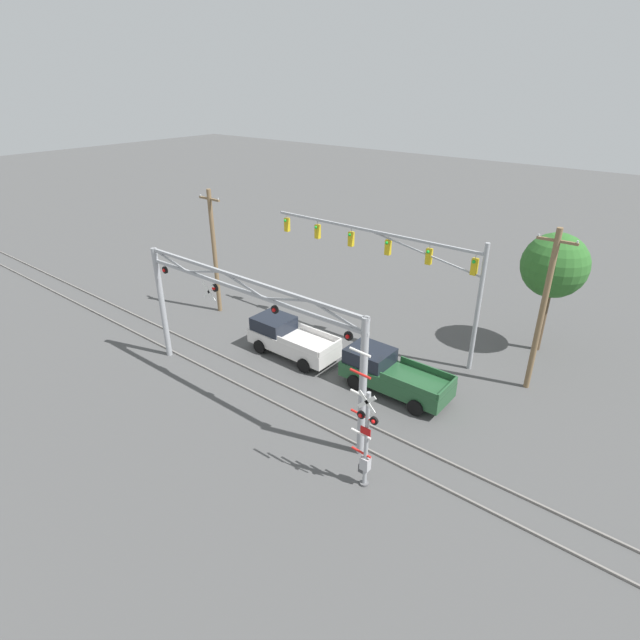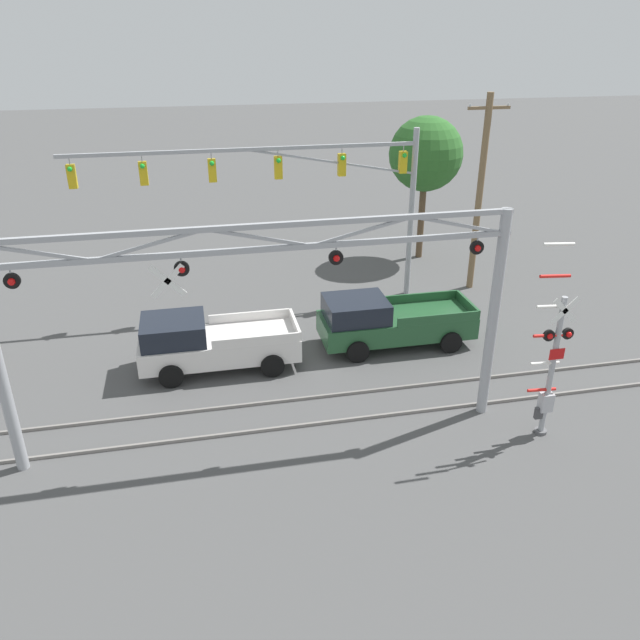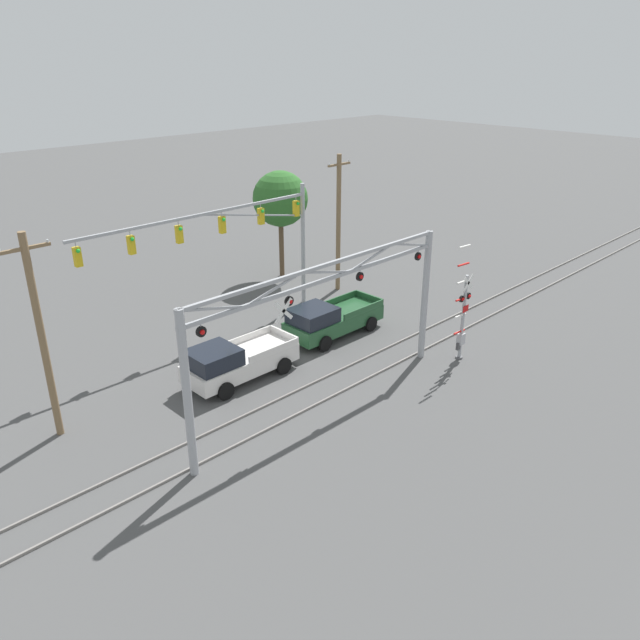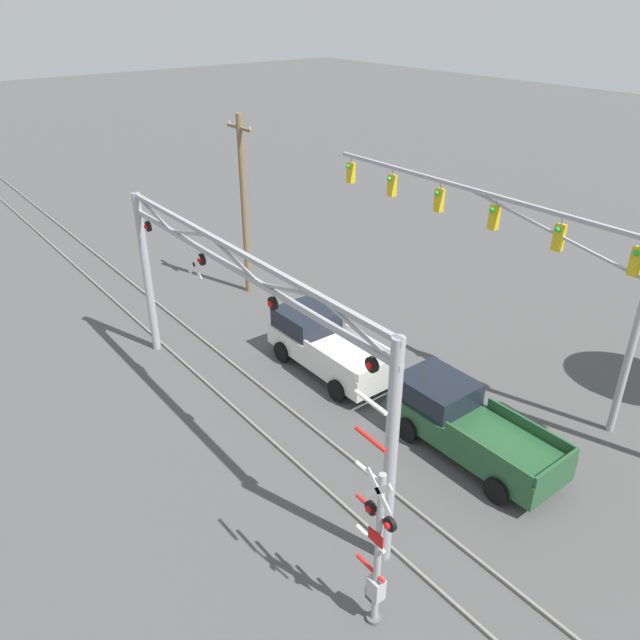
% 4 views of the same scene
% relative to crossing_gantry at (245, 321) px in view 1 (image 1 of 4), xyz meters
% --- Properties ---
extents(rail_track_near, '(80.00, 0.08, 0.10)m').
position_rel_crossing_gantry_xyz_m(rail_track_near, '(0.01, 0.28, -4.11)').
color(rail_track_near, gray).
rests_on(rail_track_near, ground_plane).
extents(rail_track_far, '(80.00, 0.08, 0.10)m').
position_rel_crossing_gantry_xyz_m(rail_track_far, '(0.01, 1.72, -4.11)').
color(rail_track_far, gray).
rests_on(rail_track_far, ground_plane).
extents(crossing_gantry, '(13.52, 0.31, 6.35)m').
position_rel_crossing_gantry_xyz_m(crossing_gantry, '(0.00, 0.00, 0.00)').
color(crossing_gantry, '#9EA0A5').
rests_on(crossing_gantry, ground_plane).
extents(crossing_signal_mast, '(1.32, 0.35, 5.84)m').
position_rel_crossing_gantry_xyz_m(crossing_signal_mast, '(7.75, -1.44, -1.99)').
color(crossing_signal_mast, '#9EA0A5').
rests_on(crossing_signal_mast, ground_plane).
extents(traffic_signal_span, '(13.76, 0.39, 7.08)m').
position_rel_crossing_gantry_xyz_m(traffic_signal_span, '(3.13, 9.31, 1.00)').
color(traffic_signal_span, '#9EA0A5').
rests_on(traffic_signal_span, ground_plane).
extents(pickup_truck_lead, '(5.36, 2.31, 1.93)m').
position_rel_crossing_gantry_xyz_m(pickup_truck_lead, '(-1.36, 4.43, -3.20)').
color(pickup_truck_lead, silver).
rests_on(pickup_truck_lead, ground_plane).
extents(pickup_truck_following, '(5.59, 2.31, 1.93)m').
position_rel_crossing_gantry_xyz_m(pickup_truck_following, '(5.08, 4.80, -3.20)').
color(pickup_truck_following, '#23512D').
rests_on(pickup_truck_following, ground_plane).
extents(utility_pole_left, '(1.80, 0.28, 8.16)m').
position_rel_crossing_gantry_xyz_m(utility_pole_left, '(-8.94, 5.82, 0.06)').
color(utility_pole_left, brown).
rests_on(utility_pole_left, ground_plane).
extents(utility_pole_right, '(1.80, 0.28, 8.34)m').
position_rel_crossing_gantry_xyz_m(utility_pole_right, '(10.46, 9.43, 0.15)').
color(utility_pole_right, brown).
rests_on(utility_pole_right, ground_plane).
extents(background_tree_beyond_span, '(3.53, 3.53, 6.94)m').
position_rel_crossing_gantry_xyz_m(background_tree_beyond_span, '(9.62, 13.79, 0.99)').
color(background_tree_beyond_span, brown).
rests_on(background_tree_beyond_span, ground_plane).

